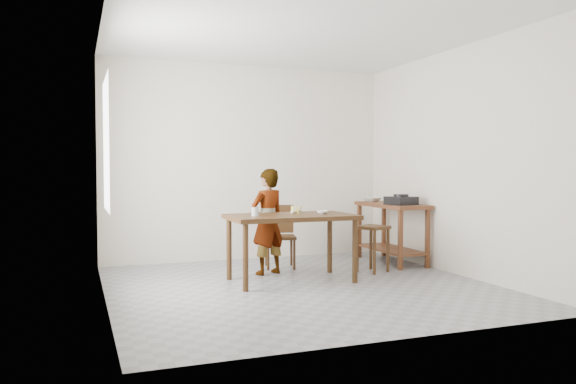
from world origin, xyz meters
name	(u,v)px	position (x,y,z in m)	size (l,w,h in m)	color
floor	(301,288)	(0.00, 0.00, -0.02)	(4.00, 4.00, 0.04)	gray
ceiling	(301,31)	(0.00, 0.00, 2.72)	(4.00, 4.00, 0.04)	white
wall_back	(247,163)	(0.00, 2.02, 1.35)	(4.00, 0.04, 2.70)	white
wall_front	(406,157)	(0.00, -2.02, 1.35)	(4.00, 0.04, 2.70)	white
wall_left	(102,159)	(-2.02, 0.00, 1.35)	(0.04, 4.00, 2.70)	white
wall_right	(458,162)	(2.02, 0.00, 1.35)	(0.04, 4.00, 2.70)	white
window_pane	(106,144)	(-1.97, 0.20, 1.50)	(0.02, 1.10, 1.30)	white
dining_table	(291,248)	(0.00, 0.30, 0.38)	(1.40, 0.80, 0.75)	#3B2410
prep_counter	(391,233)	(1.72, 1.00, 0.40)	(0.50, 1.20, 0.80)	#59301A
child	(268,222)	(-0.11, 0.80, 0.63)	(0.46, 0.30, 1.26)	white
dining_chair	(280,237)	(0.18, 1.15, 0.40)	(0.38, 0.38, 0.79)	#3B2410
stool	(373,249)	(1.13, 0.47, 0.28)	(0.32, 0.32, 0.57)	#3B2410
glass_tumbler	(255,212)	(-0.43, 0.26, 0.80)	(0.08, 0.08, 0.10)	silver
small_bowl	(322,212)	(0.37, 0.26, 0.77)	(0.13, 0.13, 0.04)	white
banana	(296,211)	(0.13, 0.47, 0.78)	(0.17, 0.12, 0.06)	#FFDE64
serving_bowl	(372,199)	(1.67, 1.44, 0.83)	(0.24, 0.24, 0.06)	white
gas_burner	(401,201)	(1.67, 0.70, 0.85)	(0.32, 0.32, 0.11)	black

